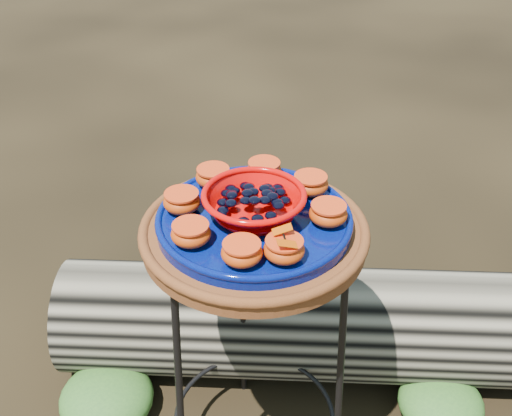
{
  "coord_description": "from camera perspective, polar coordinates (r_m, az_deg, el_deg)",
  "views": [
    {
      "loc": [
        -0.15,
        -1.04,
        1.49
      ],
      "look_at": [
        0.0,
        0.0,
        0.78
      ],
      "focal_mm": 45.0,
      "sensor_mm": 36.0,
      "label": 1
    }
  ],
  "objects": [
    {
      "name": "orange_half_6",
      "position": [
        1.2,
        -5.81,
        -2.29
      ],
      "size": [
        0.08,
        0.08,
        0.04
      ],
      "primitive_type": "ellipsoid",
      "color": "#AF2600",
      "rests_on": "cobalt_plate"
    },
    {
      "name": "glass_gems",
      "position": [
        1.24,
        -0.18,
        1.8
      ],
      "size": [
        0.15,
        0.15,
        0.03
      ],
      "primitive_type": null,
      "color": "black",
      "rests_on": "red_bowl"
    },
    {
      "name": "cobalt_plate",
      "position": [
        1.29,
        -0.17,
        -1.23
      ],
      "size": [
        0.39,
        0.39,
        0.03
      ],
      "primitive_type": "cylinder",
      "color": "#070244",
      "rests_on": "terracotta_saucer"
    },
    {
      "name": "orange_half_4",
      "position": [
        1.37,
        -3.82,
        2.76
      ],
      "size": [
        0.08,
        0.08,
        0.04
      ],
      "primitive_type": "ellipsoid",
      "color": "#AF2600",
      "rests_on": "cobalt_plate"
    },
    {
      "name": "orange_half_2",
      "position": [
        1.35,
        4.85,
        2.09
      ],
      "size": [
        0.08,
        0.08,
        0.04
      ],
      "primitive_type": "ellipsoid",
      "color": "#AF2600",
      "rests_on": "cobalt_plate"
    },
    {
      "name": "terracotta_saucer",
      "position": [
        1.31,
        -0.17,
        -2.36
      ],
      "size": [
        0.46,
        0.46,
        0.04
      ],
      "primitive_type": "cylinder",
      "color": "#592D10",
      "rests_on": "plant_stand"
    },
    {
      "name": "driftwood_log",
      "position": [
        1.93,
        9.95,
        -10.2
      ],
      "size": [
        1.83,
        0.8,
        0.33
      ],
      "primitive_type": null,
      "rotation": [
        0.0,
        0.0,
        -0.2
      ],
      "color": "black",
      "rests_on": "ground"
    },
    {
      "name": "orange_half_5",
      "position": [
        1.3,
        -6.6,
        0.55
      ],
      "size": [
        0.08,
        0.08,
        0.04
      ],
      "primitive_type": "ellipsoid",
      "color": "#AF2600",
      "rests_on": "cobalt_plate"
    },
    {
      "name": "orange_half_3",
      "position": [
        1.39,
        0.73,
        3.35
      ],
      "size": [
        0.08,
        0.08,
        0.04
      ],
      "primitive_type": "ellipsoid",
      "color": "#AF2600",
      "rests_on": "cobalt_plate"
    },
    {
      "name": "foliage_right",
      "position": [
        1.92,
        16.12,
        -16.22
      ],
      "size": [
        0.24,
        0.24,
        0.12
      ],
      "primitive_type": "ellipsoid",
      "color": "#2B5620",
      "rests_on": "ground"
    },
    {
      "name": "orange_half_1",
      "position": [
        1.26,
        6.44,
        -0.52
      ],
      "size": [
        0.08,
        0.08,
        0.04
      ],
      "primitive_type": "ellipsoid",
      "color": "#AF2600",
      "rests_on": "cobalt_plate"
    },
    {
      "name": "red_bowl",
      "position": [
        1.27,
        -0.18,
        0.26
      ],
      "size": [
        0.2,
        0.2,
        0.05
      ],
      "primitive_type": null,
      "color": "red",
      "rests_on": "cobalt_plate"
    },
    {
      "name": "foliage_left",
      "position": [
        1.9,
        -13.15,
        -16.02
      ],
      "size": [
        0.26,
        0.26,
        0.13
      ],
      "primitive_type": "ellipsoid",
      "color": "#2B5620",
      "rests_on": "ground"
    },
    {
      "name": "foliage_back",
      "position": [
        2.13,
        -7.05,
        -8.15
      ],
      "size": [
        0.31,
        0.31,
        0.15
      ],
      "primitive_type": "ellipsoid",
      "color": "#2B5620",
      "rests_on": "ground"
    },
    {
      "name": "orange_half_0",
      "position": [
        1.16,
        2.52,
        -3.72
      ],
      "size": [
        0.08,
        0.08,
        0.04
      ],
      "primitive_type": "ellipsoid",
      "color": "#AF2600",
      "rests_on": "cobalt_plate"
    },
    {
      "name": "orange_half_7",
      "position": [
        1.15,
        -1.27,
        -4.0
      ],
      "size": [
        0.08,
        0.08,
        0.04
      ],
      "primitive_type": "ellipsoid",
      "color": "#AF2600",
      "rests_on": "cobalt_plate"
    },
    {
      "name": "butterfly",
      "position": [
        1.14,
        2.55,
        -2.62
      ],
      "size": [
        0.08,
        0.05,
        0.01
      ],
      "primitive_type": null,
      "rotation": [
        0.0,
        0.0,
        0.01
      ],
      "color": "#C84604",
      "rests_on": "orange_half_0"
    },
    {
      "name": "plant_stand",
      "position": [
        1.55,
        -0.15,
        -13.39
      ],
      "size": [
        0.44,
        0.44,
        0.7
      ],
      "primitive_type": null,
      "color": "black",
      "rests_on": "ground"
    }
  ]
}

